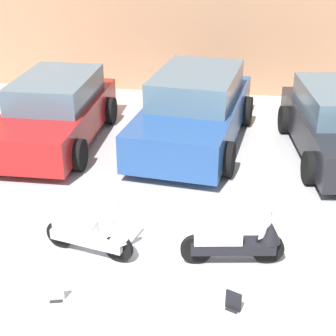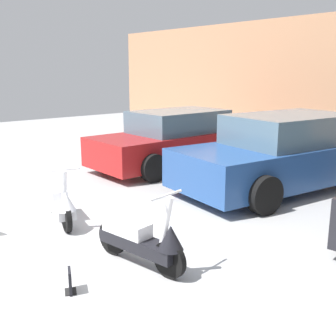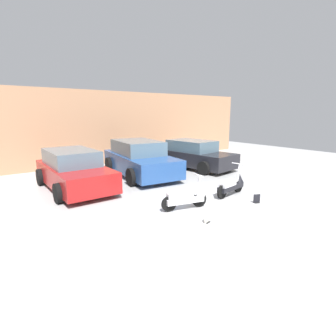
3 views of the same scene
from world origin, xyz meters
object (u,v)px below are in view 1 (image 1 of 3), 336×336
(scooter_front_left, at_px, (92,234))
(scooter_front_right, at_px, (237,241))
(car_rear_left, at_px, (55,112))
(car_rear_center, at_px, (194,110))
(placard_near_right_scooter, at_px, (233,302))
(placard_near_left_scooter, at_px, (56,293))

(scooter_front_left, bearing_deg, scooter_front_right, 16.44)
(car_rear_left, xyz_separation_m, car_rear_center, (2.86, 0.38, 0.05))
(scooter_front_left, bearing_deg, placard_near_right_scooter, -9.77)
(car_rear_left, bearing_deg, placard_near_left_scooter, 18.51)
(scooter_front_left, height_order, scooter_front_right, scooter_front_right)
(scooter_front_left, bearing_deg, placard_near_left_scooter, -87.33)
(scooter_front_right, height_order, placard_near_left_scooter, scooter_front_right)
(scooter_front_right, bearing_deg, car_rear_center, 94.75)
(scooter_front_right, relative_size, car_rear_left, 0.35)
(placard_near_right_scooter, bearing_deg, scooter_front_left, 156.82)
(car_rear_left, height_order, car_rear_center, car_rear_center)
(car_rear_center, bearing_deg, placard_near_left_scooter, -5.97)
(placard_near_right_scooter, bearing_deg, car_rear_center, 101.13)
(placard_near_right_scooter, bearing_deg, car_rear_left, 129.33)
(scooter_front_left, xyz_separation_m, placard_near_left_scooter, (-0.19, -1.01, -0.22))
(placard_near_left_scooter, xyz_separation_m, placard_near_right_scooter, (2.18, 0.15, 0.00))
(car_rear_left, bearing_deg, scooter_front_right, 45.27)
(scooter_front_left, bearing_deg, car_rear_center, 90.37)
(scooter_front_left, height_order, car_rear_center, car_rear_center)
(placard_near_left_scooter, bearing_deg, car_rear_left, 109.09)
(car_rear_left, distance_m, placard_near_left_scooter, 5.18)
(scooter_front_right, xyz_separation_m, car_rear_center, (-1.01, 4.15, 0.35))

